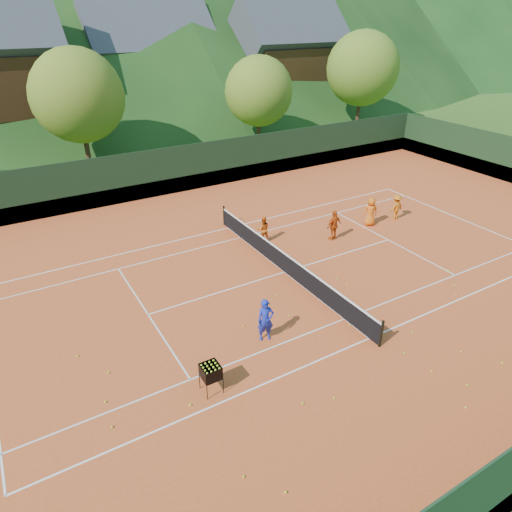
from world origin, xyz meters
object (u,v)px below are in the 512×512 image
student_c (371,212)px  student_d (396,207)px  chalet_mid (150,70)px  tennis_net (285,262)px  chalet_right (286,63)px  student_a (263,229)px  coach (266,320)px  student_b (334,225)px  ball_hopper (211,372)px

student_c → student_d: bearing=-161.0°
student_c → chalet_mid: bearing=-66.2°
student_c → chalet_mid: size_ratio=0.12×
tennis_net → chalet_mid: 34.81m
student_c → chalet_right: bearing=-92.8°
student_d → student_a: bearing=-12.3°
coach → student_b: size_ratio=1.03×
tennis_net → chalet_right: (20.00, 30.00, 4.74)m
student_b → student_c: 2.87m
chalet_right → student_b: bearing=-119.3°
ball_hopper → student_d: bearing=24.5°
student_a → student_c: student_c is taller
student_d → chalet_right: size_ratio=0.12×
chalet_mid → ball_hopper: bearing=-107.2°
chalet_mid → chalet_right: bearing=-15.9°
student_d → chalet_right: bearing=-114.1°
tennis_net → chalet_mid: size_ratio=0.95×
student_c → ball_hopper: (-12.85, -6.78, -0.04)m
student_a → chalet_mid: (5.20, 30.81, 4.30)m
student_c → chalet_right: 31.35m
student_d → chalet_mid: (-2.66, 32.21, 4.25)m
ball_hopper → coach: bearing=25.3°
coach → student_a: 7.88m
student_d → student_b: bearing=1.1°
student_c → student_d: 1.82m
student_c → ball_hopper: student_c is taller
coach → chalet_right: bearing=70.5°
student_b → chalet_mid: size_ratio=0.13×
chalet_mid → chalet_right: (14.00, -4.00, 0.27)m
tennis_net → chalet_mid: chalet_mid is taller
tennis_net → student_c: bearing=15.5°
student_a → ball_hopper: bearing=69.0°
chalet_mid → student_d: bearing=-85.3°
student_c → coach: bearing=50.8°
student_d → ball_hopper: bearing=22.3°
student_a → student_d: 7.98m
student_d → chalet_mid: size_ratio=0.11×
student_b → tennis_net: student_b is taller
student_d → ball_hopper: (-14.67, -6.67, 0.03)m
student_a → student_d: size_ratio=0.93×
student_b → chalet_right: 32.97m
coach → tennis_net: coach is taller
coach → chalet_mid: (9.24, 37.57, 4.15)m
student_b → chalet_right: (16.01, 28.48, 4.45)m
student_a → tennis_net: (-0.80, -3.19, -0.17)m
student_c → ball_hopper: 14.53m
coach → chalet_mid: size_ratio=0.13×
coach → chalet_mid: chalet_mid is taller
student_a → tennis_net: student_a is taller
student_a → chalet_mid: 31.54m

